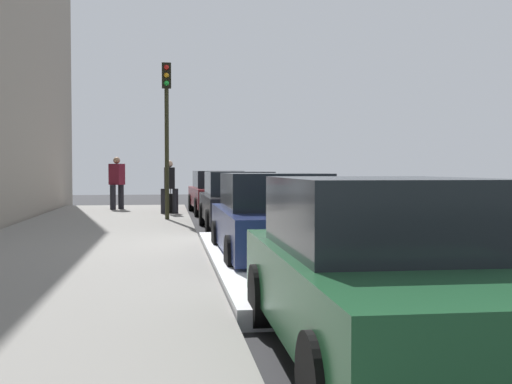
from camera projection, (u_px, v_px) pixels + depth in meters
ground_plane at (257, 254)px, 11.84m from camera, size 56.00×56.00×0.00m
sidewalk at (75, 253)px, 11.39m from camera, size 28.00×4.60×0.15m
lane_stripe_centre at (422, 251)px, 12.28m from camera, size 28.00×0.14×0.01m
snow_bank_curb at (229, 263)px, 9.97m from camera, size 7.63×0.56×0.22m
parked_car_maroon at (218, 192)px, 22.73m from camera, size 4.79×2.02×1.51m
parked_car_black at (239, 201)px, 16.57m from camera, size 4.60×1.92×1.51m
parked_car_navy at (275, 219)px, 10.59m from camera, size 4.18×1.92×1.51m
parked_car_green at (385, 271)px, 5.18m from camera, size 4.23×1.93×1.51m
pedestrian_black_coat at (169, 185)px, 20.44m from camera, size 0.49×0.56×1.70m
pedestrian_burgundy_coat at (117, 181)px, 22.62m from camera, size 0.56×0.59×1.86m
traffic_light_pole at (167, 114)px, 18.03m from camera, size 0.35×0.26×4.42m
rolling_suitcase at (171, 203)px, 20.84m from camera, size 0.34×0.22×0.98m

